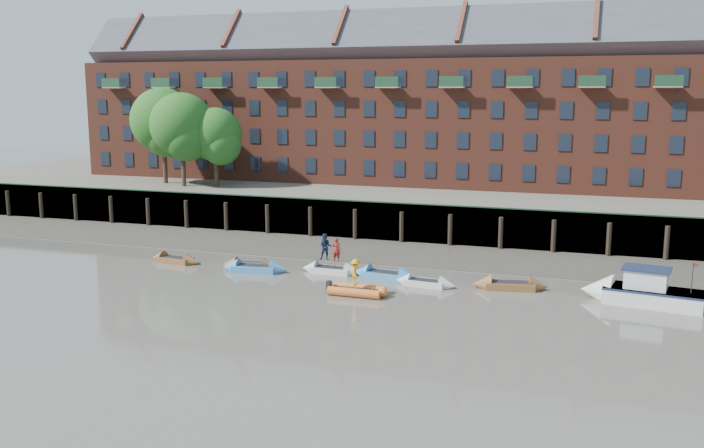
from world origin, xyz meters
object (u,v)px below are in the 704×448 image
at_px(motor_launch, 633,291).
at_px(person_rower_a, 336,250).
at_px(person_rower_b, 325,247).
at_px(rowboat_2, 255,268).
at_px(rowboat_0, 175,260).
at_px(rowboat_5, 425,283).
at_px(rowboat_6, 510,285).
at_px(rowboat_4, 385,275).
at_px(rib_tender, 359,291).
at_px(rowboat_1, 250,265).
at_px(person_rib_crew, 355,272).
at_px(rowboat_3, 331,270).

xyz_separation_m(motor_launch, person_rower_a, (-18.89, 1.15, 0.95)).
bearing_deg(person_rower_b, rowboat_2, -173.68).
bearing_deg(rowboat_0, person_rower_b, 10.01).
distance_m(motor_launch, person_rower_b, 19.81).
relative_size(motor_launch, person_rower_a, 4.29).
height_order(rowboat_5, rowboat_6, rowboat_6).
xyz_separation_m(rowboat_2, rowboat_4, (9.03, 1.08, -0.01)).
relative_size(rowboat_6, rib_tender, 1.34).
relative_size(rowboat_4, motor_launch, 0.67).
distance_m(rowboat_1, person_rower_a, 6.43).
xyz_separation_m(rowboat_0, person_rib_crew, (15.11, -3.98, 1.19)).
xyz_separation_m(motor_launch, person_rower_b, (-19.74, 1.31, 1.05)).
height_order(rowboat_2, rowboat_5, rowboat_2).
xyz_separation_m(rowboat_1, rowboat_3, (5.89, 0.47, 0.01)).
bearing_deg(rowboat_1, rib_tender, -31.45).
xyz_separation_m(rowboat_1, person_rib_crew, (9.16, -4.15, 1.19)).
relative_size(rib_tender, person_rower_a, 2.20).
height_order(rowboat_0, person_rib_crew, person_rib_crew).
bearing_deg(rib_tender, person_rower_a, 124.77).
height_order(rowboat_0, person_rower_b, person_rower_b).
bearing_deg(rib_tender, rowboat_0, 166.25).
bearing_deg(rowboat_0, person_rower_a, 8.95).
xyz_separation_m(rowboat_4, motor_launch, (15.36, -0.89, 0.48)).
xyz_separation_m(rowboat_3, rowboat_6, (12.05, -0.29, 0.02)).
bearing_deg(rowboat_0, rowboat_4, 7.23).
height_order(rowboat_5, rib_tender, rowboat_5).
bearing_deg(person_rower_b, rowboat_1, 175.65).
bearing_deg(rowboat_6, rowboat_5, 179.96).
bearing_deg(rowboat_2, motor_launch, -7.39).
relative_size(rowboat_3, motor_launch, 0.61).
height_order(rib_tender, motor_launch, motor_launch).
bearing_deg(rib_tender, rowboat_6, 27.27).
bearing_deg(rowboat_4, person_rower_b, -178.26).
distance_m(rowboat_0, person_rib_crew, 15.67).
xyz_separation_m(rowboat_2, rowboat_6, (17.21, 0.99, 0.00)).
xyz_separation_m(rowboat_5, person_rower_b, (-7.36, 1.48, 1.56)).
relative_size(rib_tender, person_rib_crew, 2.21).
height_order(rowboat_1, motor_launch, motor_launch).
bearing_deg(rowboat_5, rowboat_1, -178.01).
relative_size(rowboat_3, person_rower_b, 2.36).
bearing_deg(rib_tender, rowboat_1, 156.98).
height_order(rowboat_2, person_rower_a, person_rower_a).
distance_m(person_rower_a, person_rower_b, 0.88).
xyz_separation_m(person_rower_a, person_rower_b, (-0.86, 0.16, 0.10)).
bearing_deg(motor_launch, rowboat_4, 5.65).
xyz_separation_m(person_rower_a, person_rib_crew, (2.92, -4.68, -0.26)).
xyz_separation_m(rowboat_2, person_rower_b, (4.64, 1.51, 1.52)).
xyz_separation_m(rowboat_4, person_rower_a, (-3.53, 0.27, 1.43)).
distance_m(rowboat_3, rowboat_6, 12.06).
bearing_deg(rowboat_6, rowboat_4, 168.88).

